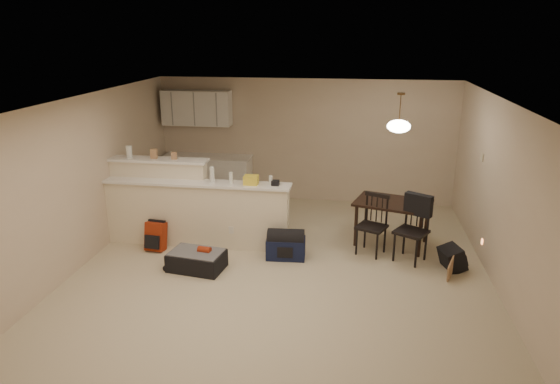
% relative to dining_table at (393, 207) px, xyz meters
% --- Properties ---
extents(room, '(7.00, 7.02, 2.50)m').
position_rel_dining_table_xyz_m(room, '(-1.66, -1.41, 0.60)').
color(room, beige).
rests_on(room, ground).
extents(breakfast_bar, '(3.08, 0.58, 1.39)m').
position_rel_dining_table_xyz_m(breakfast_bar, '(-3.42, -0.43, -0.04)').
color(breakfast_bar, beige).
rests_on(breakfast_bar, ground).
extents(upper_cabinets, '(1.40, 0.34, 0.70)m').
position_rel_dining_table_xyz_m(upper_cabinets, '(-3.86, 1.91, 1.25)').
color(upper_cabinets, white).
rests_on(upper_cabinets, room).
extents(kitchen_counter, '(1.80, 0.60, 0.90)m').
position_rel_dining_table_xyz_m(kitchen_counter, '(-3.66, 1.78, -0.20)').
color(kitchen_counter, white).
rests_on(kitchen_counter, ground).
extents(thermostat, '(0.02, 0.12, 0.12)m').
position_rel_dining_table_xyz_m(thermostat, '(1.33, 0.14, 0.85)').
color(thermostat, beige).
rests_on(thermostat, room).
extents(jar, '(0.10, 0.10, 0.20)m').
position_rel_dining_table_xyz_m(jar, '(-4.34, -0.29, 0.84)').
color(jar, silver).
rests_on(jar, breakfast_bar).
extents(cereal_box, '(0.10, 0.07, 0.16)m').
position_rel_dining_table_xyz_m(cereal_box, '(-3.91, -0.29, 0.82)').
color(cereal_box, '#AA7F57').
rests_on(cereal_box, breakfast_bar).
extents(small_box, '(0.08, 0.06, 0.12)m').
position_rel_dining_table_xyz_m(small_box, '(-3.57, -0.29, 0.80)').
color(small_box, '#AA7F57').
rests_on(small_box, breakfast_bar).
extents(bottle_a, '(0.07, 0.07, 0.26)m').
position_rel_dining_table_xyz_m(bottle_a, '(-2.88, -0.51, 0.57)').
color(bottle_a, silver).
rests_on(bottle_a, breakfast_bar).
extents(bottle_b, '(0.06, 0.06, 0.18)m').
position_rel_dining_table_xyz_m(bottle_b, '(-2.57, -0.51, 0.53)').
color(bottle_b, silver).
rests_on(bottle_b, breakfast_bar).
extents(bag_lump, '(0.22, 0.18, 0.14)m').
position_rel_dining_table_xyz_m(bag_lump, '(-2.25, -0.51, 0.51)').
color(bag_lump, '#AA7F57').
rests_on(bag_lump, breakfast_bar).
extents(pouch, '(0.12, 0.10, 0.08)m').
position_rel_dining_table_xyz_m(pouch, '(-1.86, -0.51, 0.48)').
color(pouch, '#AA7F57').
rests_on(pouch, breakfast_bar).
extents(extra_item_x, '(0.06, 0.06, 0.15)m').
position_rel_dining_table_xyz_m(extra_item_x, '(-1.94, -0.51, 0.52)').
color(extra_item_x, silver).
rests_on(extra_item_x, breakfast_bar).
extents(dining_table, '(1.36, 1.09, 0.74)m').
position_rel_dining_table_xyz_m(dining_table, '(0.00, 0.00, 0.00)').
color(dining_table, black).
rests_on(dining_table, ground).
extents(pendant_lamp, '(0.36, 0.36, 0.62)m').
position_rel_dining_table_xyz_m(pendant_lamp, '(0.00, 0.00, 1.34)').
color(pendant_lamp, brown).
rests_on(pendant_lamp, room).
extents(dining_chair_near, '(0.55, 0.54, 0.96)m').
position_rel_dining_table_xyz_m(dining_chair_near, '(-0.34, -0.44, -0.17)').
color(dining_chair_near, black).
rests_on(dining_chair_near, ground).
extents(dining_chair_far, '(0.60, 0.59, 1.01)m').
position_rel_dining_table_xyz_m(dining_chair_far, '(0.25, -0.61, -0.14)').
color(dining_chair_far, black).
rests_on(dining_chair_far, ground).
extents(suitcase, '(0.86, 0.63, 0.27)m').
position_rel_dining_table_xyz_m(suitcase, '(-2.91, -1.37, -0.52)').
color(suitcase, black).
rests_on(suitcase, ground).
extents(red_backpack, '(0.33, 0.23, 0.46)m').
position_rel_dining_table_xyz_m(red_backpack, '(-3.77, -0.80, -0.42)').
color(red_backpack, '#9A2A11').
rests_on(red_backpack, ground).
extents(navy_duffel, '(0.62, 0.36, 0.33)m').
position_rel_dining_table_xyz_m(navy_duffel, '(-1.65, -0.80, -0.49)').
color(navy_duffel, '#12193A').
rests_on(navy_duffel, ground).
extents(black_daypack, '(0.37, 0.44, 0.33)m').
position_rel_dining_table_xyz_m(black_daypack, '(0.85, -0.80, -0.48)').
color(black_daypack, black).
rests_on(black_daypack, ground).
extents(cardboard_sheet, '(0.15, 0.35, 0.28)m').
position_rel_dining_table_xyz_m(cardboard_sheet, '(0.78, -1.11, -0.51)').
color(cardboard_sheet, '#AA7F57').
rests_on(cardboard_sheet, ground).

